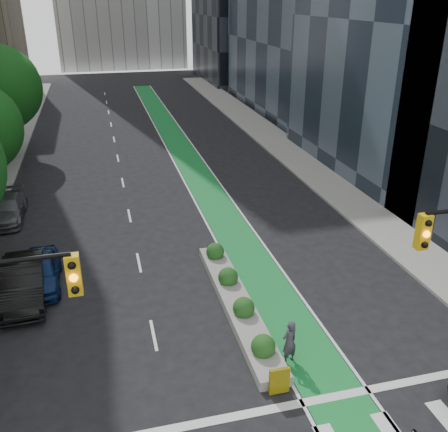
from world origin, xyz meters
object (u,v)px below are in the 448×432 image
parked_car_left_mid (24,282)px  cyclist (289,342)px  median_planter (237,300)px  parked_car_left_far (8,209)px  parked_car_left_near (41,271)px

parked_car_left_mid → cyclist: bearing=-38.6°
median_planter → parked_car_left_mid: parked_car_left_mid is taller
cyclist → parked_car_left_far: cyclist is taller
parked_car_left_near → parked_car_left_mid: 1.14m
median_planter → cyclist: cyclist is taller
median_planter → parked_car_left_far: (-10.70, 12.21, 0.30)m
parked_car_left_near → parked_car_left_far: 8.62m
cyclist → parked_car_left_far: size_ratio=0.38×
median_planter → cyclist: size_ratio=5.86×
parked_car_left_far → parked_car_left_mid: bearing=-78.3°
cyclist → parked_car_left_mid: size_ratio=0.35×
parked_car_left_far → median_planter: bearing=-48.6°
cyclist → parked_car_left_near: size_ratio=0.42×
median_planter → parked_car_left_mid: bearing=161.2°
parked_car_left_near → parked_car_left_mid: bearing=-125.4°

